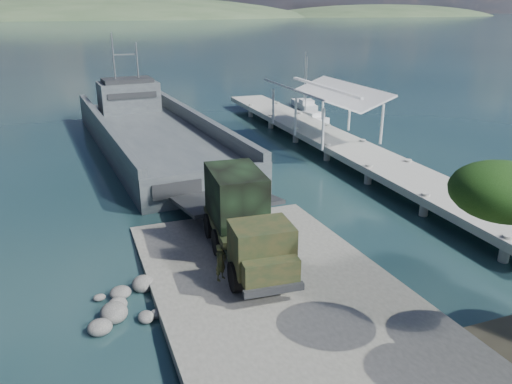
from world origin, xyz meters
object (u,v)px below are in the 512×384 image
at_px(pier, 329,131).
at_px(soldier, 221,271).
at_px(landing_craft, 154,140).
at_px(sailboat_near, 306,118).
at_px(sailboat_far, 304,105).
at_px(military_truck, 244,219).

xyz_separation_m(pier, soldier, (-15.24, -19.14, -0.31)).
xyz_separation_m(landing_craft, sailboat_near, (17.04, 5.43, -0.45)).
xyz_separation_m(pier, sailboat_near, (3.08, 10.81, -1.23)).
bearing_deg(sailboat_near, sailboat_far, 48.92).
bearing_deg(sailboat_far, soldier, -112.52).
relative_size(military_truck, sailboat_near, 1.19).
distance_m(military_truck, soldier, 3.19).
distance_m(sailboat_near, sailboat_far, 7.49).
height_order(pier, sailboat_near, sailboat_near).
height_order(landing_craft, sailboat_far, landing_craft).
bearing_deg(landing_craft, pier, -25.55).
xyz_separation_m(pier, sailboat_far, (6.14, 17.64, -1.24)).
bearing_deg(sailboat_far, landing_craft, -140.96).
xyz_separation_m(military_truck, sailboat_far, (19.56, 34.40, -2.01)).
height_order(pier, military_truck, pier).
xyz_separation_m(pier, military_truck, (-13.42, -16.76, 0.77)).
bearing_deg(sailboat_far, pier, -101.54).
bearing_deg(landing_craft, sailboat_far, 26.88).
xyz_separation_m(landing_craft, military_truck, (0.55, -22.13, 1.56)).
distance_m(soldier, sailboat_near, 35.12).
distance_m(pier, military_truck, 21.48).
distance_m(military_truck, sailboat_far, 39.62).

